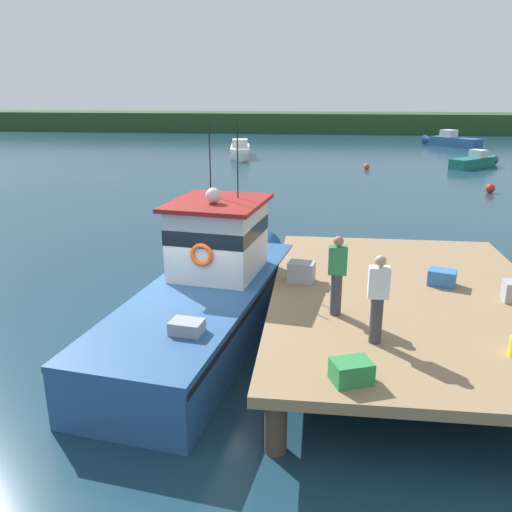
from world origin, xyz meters
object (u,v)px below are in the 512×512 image
Objects in this scene: crate_stack_near_edge at (442,277)px; moored_boat_far_right at (475,161)px; crate_single_far at (351,371)px; deckhand_further_back at (337,274)px; main_fishing_boat at (211,289)px; crate_single_by_cleat at (301,272)px; moored_boat_outer_mooring at (452,141)px; mooring_buoy_spare_mooring at (490,188)px; deckhand_by_the_boat at (378,297)px; mooring_buoy_channel_marker at (367,166)px; moored_boat_near_channel at (240,151)px.

crate_stack_near_edge is 29.85m from moored_boat_far_right.
crate_single_far is 0.14× the size of moored_boat_far_right.
deckhand_further_back is (-0.18, 2.57, 0.68)m from crate_single_far.
deckhand_further_back is (2.88, -1.59, 1.05)m from main_fishing_boat.
crate_single_by_cleat is 45.39m from moored_boat_outer_mooring.
crate_single_by_cleat is 3.24m from crate_stack_near_edge.
deckhand_further_back is 0.30× the size of moored_boat_outer_mooring.
mooring_buoy_spare_mooring is at bearing 66.13° from deckhand_further_back.
crate_single_by_cleat is 0.37× the size of deckhand_by_the_boat.
main_fishing_boat reaches higher than mooring_buoy_spare_mooring.
crate_single_by_cleat is 1.00× the size of crate_single_far.
crate_stack_near_edge is at bearing 38.44° from deckhand_further_back.
moored_boat_far_right is at bearing -96.38° from moored_boat_outer_mooring.
crate_single_by_cleat is at bearing -177.27° from crate_stack_near_edge.
mooring_buoy_spare_mooring is (8.35, 21.55, -1.81)m from deckhand_by_the_boat.
crate_single_far reaches higher than mooring_buoy_channel_marker.
crate_stack_near_edge is at bearing -106.33° from moored_boat_far_right.
mooring_buoy_channel_marker is (0.49, 26.63, -1.17)m from crate_stack_near_edge.
moored_boat_near_channel is (-17.83, 3.60, 0.10)m from moored_boat_far_right.
moored_boat_outer_mooring is at bearing 76.95° from crate_stack_near_edge.
crate_stack_near_edge is at bearing 4.09° from main_fishing_boat.
moored_boat_near_channel is (-4.08, 32.62, -0.48)m from main_fishing_boat.
moored_boat_near_channel is at bearing 102.18° from deckhand_by_the_boat.
moored_boat_outer_mooring is (10.02, 43.25, -0.83)m from crate_stack_near_edge.
moored_boat_near_channel is 12.22× the size of mooring_buoy_spare_mooring.
crate_stack_near_edge is 5.09m from crate_single_far.
main_fishing_boat reaches higher than crate_single_by_cleat.
moored_boat_far_right is at bearing 73.67° from crate_stack_near_edge.
mooring_buoy_spare_mooring is at bearing 57.67° from main_fishing_boat.
deckhand_by_the_boat is at bearing -107.80° from moored_boat_far_right.
main_fishing_boat reaches higher than crate_single_far.
moored_boat_far_right is 8.16m from mooring_buoy_channel_marker.
deckhand_by_the_boat is at bearing -64.49° from crate_single_by_cleat.
main_fishing_boat is at bearing -102.21° from mooring_buoy_channel_marker.
mooring_buoy_spare_mooring is (-1.85, -10.22, -0.17)m from moored_boat_far_right.
deckhand_by_the_boat is 1.34m from deckhand_further_back.
deckhand_further_back is at bearing -109.56° from moored_boat_far_right.
crate_stack_near_edge is 0.10× the size of moored_boat_near_channel.
crate_single_by_cleat is 1.19× the size of mooring_buoy_spare_mooring.
deckhand_further_back is 3.23× the size of mooring_buoy_spare_mooring.
main_fishing_boat is 16.60× the size of crate_stack_near_edge.
main_fishing_boat is 23.54× the size of mooring_buoy_channel_marker.
moored_boat_outer_mooring is (13.26, 43.40, -0.89)m from crate_single_by_cleat.
crate_single_by_cleat is 0.10× the size of moored_boat_near_channel.
main_fishing_boat is 5.39m from crate_stack_near_edge.
crate_single_far is 1.19× the size of mooring_buoy_spare_mooring.
moored_boat_far_right is 14.70m from moored_boat_outer_mooring.
deckhand_by_the_boat is 29.90m from mooring_buoy_channel_marker.
moored_boat_near_channel is 11.41m from mooring_buoy_channel_marker.
moored_boat_near_channel is at bearing 168.60° from moored_boat_far_right.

